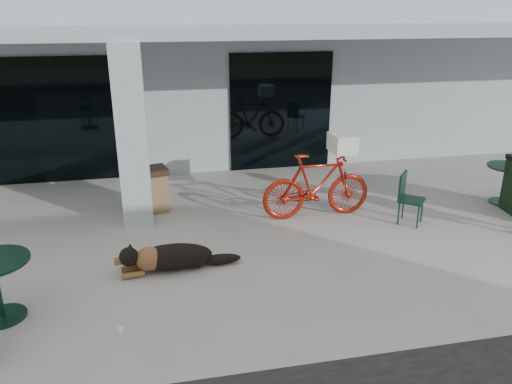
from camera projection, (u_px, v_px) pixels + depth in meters
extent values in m
plane|color=#ADAAA3|center=(244.00, 277.00, 7.17)|extent=(80.00, 80.00, 0.00)
cube|color=#9EACB3|center=(189.00, 59.00, 14.19)|extent=(22.00, 7.00, 4.50)
cube|color=black|center=(55.00, 121.00, 10.66)|extent=(2.80, 0.06, 2.70)
cube|color=black|center=(281.00, 112.00, 11.62)|extent=(2.40, 0.06, 2.70)
cube|color=#9EACB3|center=(132.00, 138.00, 8.45)|extent=(0.50, 0.50, 3.12)
cube|color=#9EACB3|center=(208.00, 32.00, 9.36)|extent=(22.00, 2.80, 0.18)
imported|color=#AD1D0D|center=(317.00, 186.00, 9.03)|extent=(2.03, 0.61, 1.21)
cube|color=white|center=(342.00, 143.00, 8.85)|extent=(0.41, 0.55, 0.32)
cylinder|color=white|center=(121.00, 331.00, 5.88)|extent=(0.09, 0.09, 0.09)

